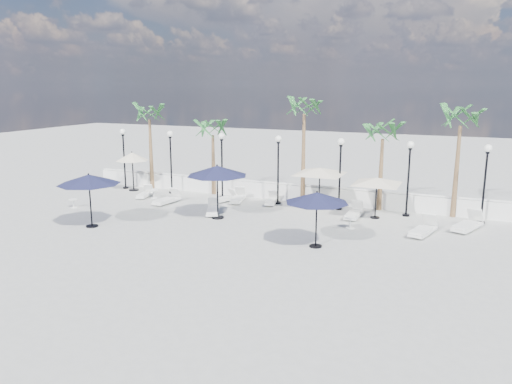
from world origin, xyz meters
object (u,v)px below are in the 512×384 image
at_px(lounger_8, 423,229).
at_px(lounger_2, 238,198).
at_px(lounger_0, 167,200).
at_px(lounger_1, 145,194).
at_px(lounger_5, 271,200).
at_px(parasol_navy_right, 317,198).
at_px(lounger_4, 213,210).
at_px(parasol_cream_small, 132,157).
at_px(lounger_3, 225,198).
at_px(parasol_navy_left, 89,180).
at_px(parasol_cream_sq_b, 377,178).
at_px(parasol_navy_mid, 217,171).
at_px(lounger_6, 468,224).
at_px(lounger_7, 354,213).
at_px(parasol_cream_sq_a, 320,168).

bearing_deg(lounger_8, lounger_2, -178.90).
xyz_separation_m(lounger_0, lounger_1, (-2.13, 0.88, -0.03)).
distance_m(lounger_2, lounger_5, 1.95).
bearing_deg(lounger_5, lounger_0, -169.67).
height_order(lounger_1, parasol_navy_right, parasol_navy_right).
height_order(lounger_4, parasol_cream_small, parasol_cream_small).
bearing_deg(lounger_1, parasol_navy_right, -36.73).
height_order(lounger_8, parasol_cream_small, parasol_cream_small).
bearing_deg(lounger_3, parasol_navy_left, -93.90).
bearing_deg(parasol_cream_sq_b, lounger_5, 172.96).
xyz_separation_m(parasol_navy_left, parasol_navy_mid, (4.76, 3.72, 0.14)).
xyz_separation_m(lounger_3, lounger_4, (0.66, -2.70, 0.03)).
distance_m(lounger_4, lounger_5, 3.79).
distance_m(lounger_3, parasol_cream_small, 7.00).
bearing_deg(lounger_6, lounger_2, -163.34).
xyz_separation_m(lounger_2, parasol_cream_sq_b, (7.83, -0.43, 1.82)).
xyz_separation_m(lounger_0, lounger_6, (15.63, 1.03, 0.03)).
distance_m(lounger_3, parasol_navy_left, 8.13).
relative_size(lounger_5, lounger_7, 0.92).
xyz_separation_m(parasol_navy_mid, parasol_cream_sq_b, (7.27, 3.13, -0.35)).
distance_m(lounger_3, lounger_5, 2.70).
height_order(lounger_7, parasol_cream_small, parasol_cream_small).
xyz_separation_m(lounger_4, parasol_navy_left, (-4.14, -4.35, 2.03)).
bearing_deg(parasol_cream_small, lounger_2, -2.15).
distance_m(parasol_navy_left, parasol_cream_sq_b, 13.84).
bearing_deg(lounger_0, parasol_cream_sq_a, 21.66).
height_order(parasol_navy_left, parasol_cream_sq_a, parasol_navy_left).
bearing_deg(lounger_2, parasol_navy_right, -56.37).
bearing_deg(lounger_1, lounger_8, -19.58).
xyz_separation_m(lounger_0, parasol_cream_sq_b, (11.33, 1.51, 1.81)).
height_order(lounger_0, parasol_cream_small, parasol_cream_small).
relative_size(parasol_cream_sq_b, parasol_cream_small, 1.78).
bearing_deg(parasol_cream_sq_b, parasol_cream_small, 177.34).
bearing_deg(parasol_cream_sq_b, lounger_3, 178.65).
xyz_separation_m(lounger_6, parasol_cream_sq_a, (-7.43, 1.18, 1.97)).
distance_m(lounger_0, lounger_3, 3.27).
xyz_separation_m(parasol_navy_mid, parasol_cream_small, (-7.99, 3.84, -0.27)).
distance_m(lounger_5, parasol_cream_sq_b, 6.22).
bearing_deg(parasol_navy_left, lounger_0, 82.61).
bearing_deg(parasol_cream_sq_b, parasol_navy_right, -104.63).
distance_m(lounger_4, parasol_navy_mid, 2.34).
bearing_deg(lounger_8, parasol_navy_mid, -159.09).
relative_size(lounger_2, lounger_6, 0.86).
relative_size(lounger_8, parasol_cream_sq_a, 0.43).
relative_size(lounger_2, parasol_cream_small, 0.79).
height_order(lounger_7, parasol_cream_sq_a, parasol_cream_sq_a).
bearing_deg(lounger_4, lounger_0, 139.11).
xyz_separation_m(lounger_6, lounger_8, (-1.82, -1.59, -0.02)).
height_order(lounger_3, parasol_cream_sq_a, parasol_cream_sq_a).
bearing_deg(lounger_1, parasol_cream_sq_a, -7.06).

